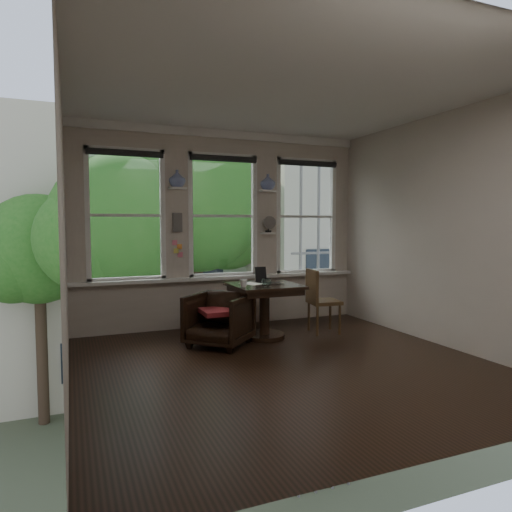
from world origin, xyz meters
name	(u,v)px	position (x,y,z in m)	size (l,w,h in m)	color
ground	(286,365)	(0.00, 0.00, 0.00)	(4.50, 4.50, 0.00)	black
ceiling	(287,91)	(0.00, 0.00, 3.00)	(4.50, 4.50, 0.00)	silver
wall_back	(223,229)	(0.00, 2.25, 1.50)	(4.50, 4.50, 0.00)	beige
wall_front	(440,236)	(0.00, -2.25, 1.50)	(4.50, 4.50, 0.00)	beige
wall_left	(64,232)	(-2.25, 0.00, 1.50)	(4.50, 4.50, 0.00)	beige
wall_right	(444,230)	(2.25, 0.00, 1.50)	(4.50, 4.50, 0.00)	beige
window_left	(126,215)	(-1.45, 2.25, 1.70)	(1.10, 0.12, 1.90)	white
window_center	(222,216)	(0.00, 2.25, 1.70)	(1.10, 0.12, 1.90)	white
window_right	(305,217)	(1.45, 2.25, 1.70)	(1.10, 0.12, 1.90)	white
shelf_left	(177,188)	(-0.72, 2.15, 2.10)	(0.26, 0.16, 0.03)	white
shelf_right	(268,191)	(0.72, 2.15, 2.10)	(0.26, 0.16, 0.03)	white
intercom	(177,222)	(-0.72, 2.18, 1.60)	(0.14, 0.06, 0.28)	#59544F
sticky_notes	(177,246)	(-0.72, 2.19, 1.25)	(0.16, 0.01, 0.24)	pink
desk_fan	(268,227)	(0.72, 2.13, 1.53)	(0.20, 0.20, 0.24)	#59544F
vase_left	(177,179)	(-0.72, 2.15, 2.24)	(0.24, 0.24, 0.25)	silver
vase_right	(268,182)	(0.72, 2.15, 2.24)	(0.24, 0.24, 0.25)	silver
table	(264,311)	(0.26, 1.20, 0.38)	(0.90, 0.90, 0.75)	black
armchair_left	(219,320)	(-0.44, 1.05, 0.34)	(0.73, 0.75, 0.69)	black
cushion_red	(219,311)	(-0.44, 1.05, 0.45)	(0.45, 0.45, 0.06)	maroon
side_chair_right	(324,301)	(1.19, 1.17, 0.46)	(0.42, 0.42, 0.92)	#462D19
laptop	(274,283)	(0.38, 1.14, 0.76)	(0.29, 0.19, 0.02)	black
mug	(244,283)	(-0.11, 1.03, 0.80)	(0.11, 0.11, 0.10)	white
drinking_glass	(266,282)	(0.19, 0.98, 0.80)	(0.13, 0.13, 0.11)	white
tablet	(261,275)	(0.30, 1.42, 0.86)	(0.16, 0.02, 0.22)	black
papers	(252,284)	(0.11, 1.31, 0.75)	(0.22, 0.30, 0.00)	silver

